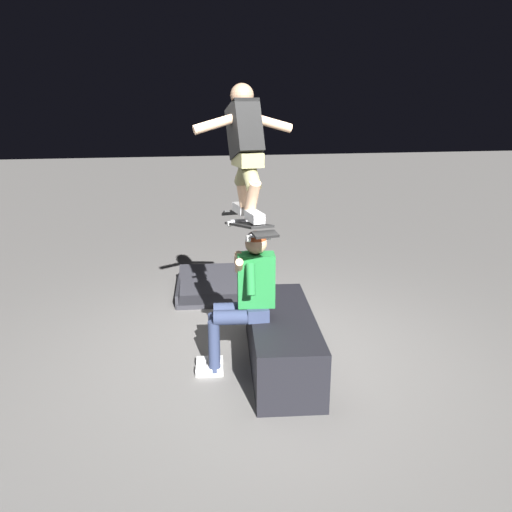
{
  "coord_description": "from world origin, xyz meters",
  "views": [
    {
      "loc": [
        -4.65,
        0.83,
        2.5
      ],
      "look_at": [
        -0.22,
        0.06,
        1.15
      ],
      "focal_mm": 36.17,
      "sensor_mm": 36.0,
      "label": 1
    }
  ],
  "objects_px": {
    "ledge_box_main": "(282,341)",
    "person_sitting_on_ledge": "(244,294)",
    "skater_airborne": "(245,145)",
    "skateboard": "(248,225)",
    "kicker_ramp": "(212,290)"
  },
  "relations": [
    {
      "from": "skateboard",
      "to": "skater_airborne",
      "type": "distance_m",
      "value": 0.69
    },
    {
      "from": "ledge_box_main",
      "to": "skater_airborne",
      "type": "xyz_separation_m",
      "value": [
        -0.0,
        0.35,
        1.87
      ]
    },
    {
      "from": "ledge_box_main",
      "to": "person_sitting_on_ledge",
      "type": "height_order",
      "value": "person_sitting_on_ledge"
    },
    {
      "from": "person_sitting_on_ledge",
      "to": "ledge_box_main",
      "type": "bearing_deg",
      "value": -90.7
    },
    {
      "from": "ledge_box_main",
      "to": "kicker_ramp",
      "type": "bearing_deg",
      "value": 13.59
    },
    {
      "from": "skateboard",
      "to": "ledge_box_main",
      "type": "bearing_deg",
      "value": -79.87
    },
    {
      "from": "skater_airborne",
      "to": "ledge_box_main",
      "type": "bearing_deg",
      "value": -89.31
    },
    {
      "from": "person_sitting_on_ledge",
      "to": "skateboard",
      "type": "height_order",
      "value": "skateboard"
    },
    {
      "from": "skateboard",
      "to": "kicker_ramp",
      "type": "distance_m",
      "value": 2.55
    },
    {
      "from": "skateboard",
      "to": "skater_airborne",
      "type": "xyz_separation_m",
      "value": [
        0.06,
        0.01,
        0.69
      ]
    },
    {
      "from": "person_sitting_on_ledge",
      "to": "kicker_ramp",
      "type": "xyz_separation_m",
      "value": [
        2.06,
        0.14,
        -0.72
      ]
    },
    {
      "from": "skateboard",
      "to": "skater_airborne",
      "type": "relative_size",
      "value": 0.93
    },
    {
      "from": "ledge_box_main",
      "to": "kicker_ramp",
      "type": "height_order",
      "value": "ledge_box_main"
    },
    {
      "from": "skateboard",
      "to": "skater_airborne",
      "type": "height_order",
      "value": "skater_airborne"
    },
    {
      "from": "person_sitting_on_ledge",
      "to": "skater_airborne",
      "type": "bearing_deg",
      "value": -115.14
    }
  ]
}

